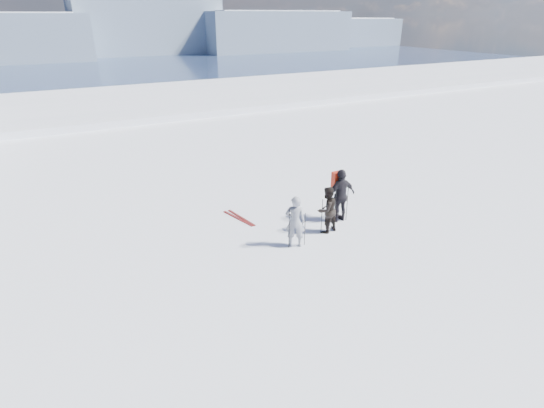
{
  "coord_description": "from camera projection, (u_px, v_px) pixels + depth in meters",
  "views": [
    {
      "loc": [
        -8.28,
        -7.75,
        7.01
      ],
      "look_at": [
        -2.52,
        3.0,
        1.55
      ],
      "focal_mm": 28.0,
      "sensor_mm": 36.0,
      "label": 1
    }
  ],
  "objects": [
    {
      "name": "skier_pack",
      "position": [
        341.0,
        196.0,
        15.38
      ],
      "size": [
        1.17,
        0.49,
        2.0
      ],
      "primitive_type": "imported",
      "rotation": [
        0.0,
        0.0,
        3.14
      ],
      "color": "black",
      "rests_on": "ground"
    },
    {
      "name": "backpack",
      "position": [
        339.0,
        159.0,
        15.05
      ],
      "size": [
        0.43,
        0.24,
        0.6
      ],
      "primitive_type": "cube",
      "rotation": [
        0.0,
        0.0,
        3.14
      ],
      "color": "red",
      "rests_on": "skier_pack"
    },
    {
      "name": "lake_basin",
      "position": [
        159.0,
        173.0,
        39.46
      ],
      "size": [
        820.0,
        820.0,
        71.62
      ],
      "color": "white",
      "rests_on": "ground"
    },
    {
      "name": "skier_dark",
      "position": [
        327.0,
        210.0,
        14.64
      ],
      "size": [
        0.91,
        0.76,
        1.68
      ],
      "primitive_type": "imported",
      "rotation": [
        0.0,
        0.0,
        3.31
      ],
      "color": "black",
      "rests_on": "ground"
    },
    {
      "name": "far_mountain_range",
      "position": [
        73.0,
        31.0,
        394.13
      ],
      "size": [
        770.0,
        110.0,
        53.0
      ],
      "color": "slate",
      "rests_on": "ground"
    },
    {
      "name": "skis_loose",
      "position": [
        240.0,
        218.0,
        15.93
      ],
      "size": [
        0.59,
        1.69,
        0.03
      ],
      "color": "black",
      "rests_on": "ground"
    },
    {
      "name": "ski_poles",
      "position": [
        323.0,
        216.0,
        14.65
      ],
      "size": [
        2.93,
        0.92,
        1.37
      ],
      "color": "black",
      "rests_on": "ground"
    },
    {
      "name": "skier_grey",
      "position": [
        295.0,
        221.0,
        13.71
      ],
      "size": [
        0.77,
        0.69,
        1.77
      ],
      "primitive_type": "imported",
      "rotation": [
        0.0,
        0.0,
        2.61
      ],
      "color": "gray",
      "rests_on": "ground"
    }
  ]
}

